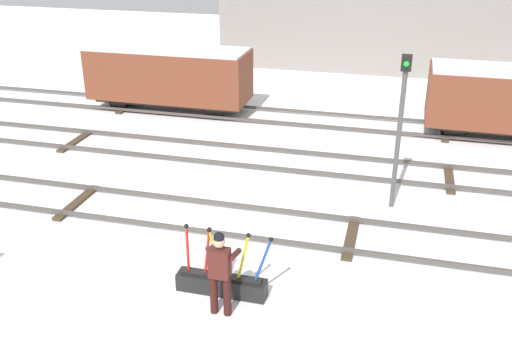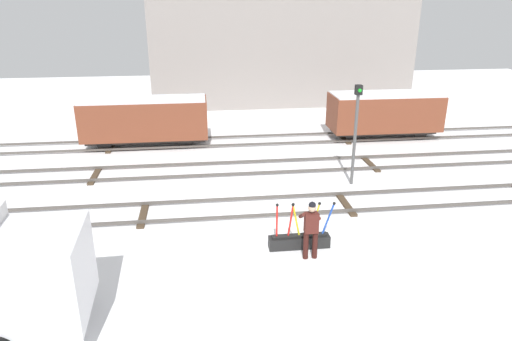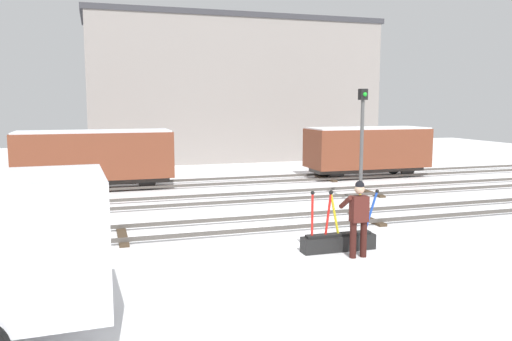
{
  "view_description": "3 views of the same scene",
  "coord_description": "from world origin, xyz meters",
  "views": [
    {
      "loc": [
        4.28,
        -11.65,
        6.86
      ],
      "look_at": [
        1.01,
        0.96,
        1.03
      ],
      "focal_mm": 40.42,
      "sensor_mm": 36.0,
      "label": 1
    },
    {
      "loc": [
        -1.46,
        -14.42,
        6.93
      ],
      "look_at": [
        0.52,
        1.62,
        0.84
      ],
      "focal_mm": 32.45,
      "sensor_mm": 36.0,
      "label": 2
    },
    {
      "loc": [
        -4.09,
        -13.36,
        3.44
      ],
      "look_at": [
        0.13,
        0.15,
        1.59
      ],
      "focal_mm": 36.23,
      "sensor_mm": 36.0,
      "label": 3
    }
  ],
  "objects": [
    {
      "name": "switch_lever_frame",
      "position": [
        1.27,
        -2.7,
        0.25
      ],
      "size": [
        1.94,
        0.36,
        1.45
      ],
      "rotation": [
        0.0,
        0.0,
        0.0
      ],
      "color": "black",
      "rests_on": "ground_plane"
    },
    {
      "name": "perched_bird_roof_left",
      "position": [
        -3.72,
        17.87,
        8.56
      ],
      "size": [
        0.26,
        0.26,
        0.13
      ],
      "rotation": [
        0.0,
        0.0,
        0.79
      ],
      "color": "#333338",
      "rests_on": "apartment_building"
    },
    {
      "name": "apartment_building",
      "position": [
        4.14,
        18.02,
        4.26
      ],
      "size": [
        17.5,
        6.14,
        8.5
      ],
      "color": "gray",
      "rests_on": "ground_plane"
    },
    {
      "name": "ground_plane",
      "position": [
        0.0,
        0.0,
        0.0
      ],
      "size": [
        60.0,
        60.0,
        0.0
      ],
      "primitive_type": "plane",
      "color": "white"
    },
    {
      "name": "signal_post",
      "position": [
        4.35,
        1.89,
        2.39
      ],
      "size": [
        0.24,
        0.32,
        3.9
      ],
      "color": "#4C4C4C",
      "rests_on": "ground_plane"
    },
    {
      "name": "rail_worker",
      "position": [
        1.44,
        -3.29,
        0.98
      ],
      "size": [
        0.53,
        0.66,
        1.74
      ],
      "rotation": [
        0.0,
        0.0,
        0.0
      ],
      "color": "#351511",
      "rests_on": "ground_plane"
    },
    {
      "name": "perched_bird_roof_right",
      "position": [
        1.7,
        16.91,
        8.56
      ],
      "size": [
        0.15,
        0.28,
        0.13
      ],
      "rotation": [
        0.0,
        0.0,
        4.57
      ],
      "color": "#333338",
      "rests_on": "apartment_building"
    },
    {
      "name": "track_siding_far",
      "position": [
        0.0,
        7.86,
        0.11
      ],
      "size": [
        44.0,
        1.94,
        0.18
      ],
      "color": "#4C4742",
      "rests_on": "ground_plane"
    },
    {
      "name": "track_main_line",
      "position": [
        0.0,
        0.0,
        0.11
      ],
      "size": [
        44.0,
        1.94,
        0.18
      ],
      "color": "#4C4742",
      "rests_on": "ground_plane"
    },
    {
      "name": "track_siding_near",
      "position": [
        0.0,
        3.93,
        0.11
      ],
      "size": [
        44.0,
        1.94,
        0.18
      ],
      "color": "#4C4742",
      "rests_on": "ground_plane"
    },
    {
      "name": "freight_car_back_track",
      "position": [
        7.94,
        7.86,
        1.34
      ],
      "size": [
        5.57,
        2.22,
        2.32
      ],
      "rotation": [
        0.0,
        0.0,
        -0.01
      ],
      "color": "#2D2B28",
      "rests_on": "ground_plane"
    },
    {
      "name": "freight_car_far_end",
      "position": [
        -4.12,
        7.86,
        1.36
      ],
      "size": [
        5.97,
        2.02,
        2.37
      ],
      "rotation": [
        0.0,
        0.0,
        0.0
      ],
      "color": "#2D2B28",
      "rests_on": "ground_plane"
    }
  ]
}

